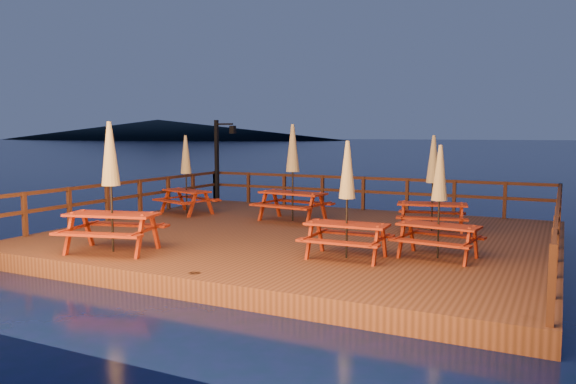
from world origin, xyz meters
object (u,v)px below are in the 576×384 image
Objects in this scene: picnic_table_1 at (111,185)px; picnic_table_2 at (433,182)px; picnic_table_0 at (293,171)px; lamp_post at (220,153)px.

picnic_table_1 is 1.12× the size of picnic_table_2.
picnic_table_2 is at bearing 6.42° from picnic_table_0.
lamp_post reaches higher than picnic_table_0.
lamp_post is 5.21m from picnic_table_0.
picnic_table_2 is (4.00, -0.06, -0.16)m from picnic_table_0.
lamp_post is at bearing 148.86° from picnic_table_2.
picnic_table_1 is at bearing -147.36° from picnic_table_2.
lamp_post reaches higher than picnic_table_2.
picnic_table_0 is at bearing 59.58° from picnic_table_1.
picnic_table_0 is at bearing 167.39° from picnic_table_2.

